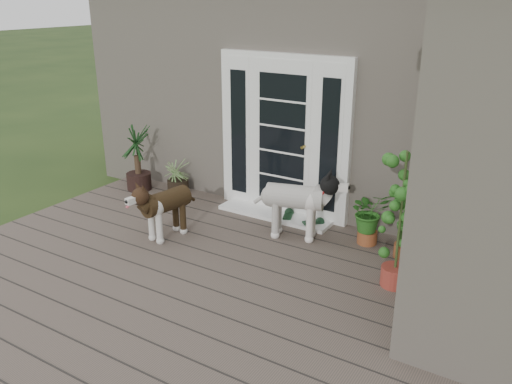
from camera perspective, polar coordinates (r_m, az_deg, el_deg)
The scene contains 14 objects.
deck at distance 5.67m, azimuth -6.43°, elevation -10.40°, with size 6.20×4.60×0.12m, color #6B5B4C.
house_main at distance 8.71m, azimuth 10.85°, elevation 10.91°, with size 7.40×4.00×3.10m, color #665E54.
door_unit at distance 7.04m, azimuth 2.96°, elevation 6.01°, with size 1.90×0.14×2.15m, color white.
door_step at distance 7.21m, azimuth 2.04°, elevation -2.43°, with size 1.60×0.40×0.05m, color white.
brindle_dog at distance 6.58m, azimuth -9.62°, elevation -2.02°, with size 0.36×0.83×0.69m, color #3C2A15, non-canonical shape.
white_dog at distance 6.48m, azimuth 4.18°, elevation -1.71°, with size 0.40×0.94×0.78m, color white, non-canonical shape.
spider_plant at distance 8.03m, azimuth -8.46°, elevation 1.79°, with size 0.53×0.53×0.57m, color #889A5E, non-canonical shape.
yucca at distance 8.24m, azimuth -12.70°, elevation 3.66°, with size 0.71×0.71×1.02m, color black, non-canonical shape.
herb_a at distance 6.48m, azimuth 12.03°, elevation -3.05°, with size 0.46×0.46×0.59m, color #2A5D1A.
herb_b at distance 6.25m, azimuth 16.00°, elevation -4.46°, with size 0.38×0.38×0.57m, color #215F1B.
herb_c at distance 6.24m, azimuth 21.34°, elevation -5.17°, with size 0.37×0.37×0.57m, color #1B5F1F.
sapling at distance 5.44m, azimuth 15.30°, elevation -2.82°, with size 0.44×0.44×1.50m, color #245D1A, non-canonical shape.
clog_left at distance 7.11m, azimuth 3.48°, elevation -2.59°, with size 0.15×0.33×0.10m, color black, non-canonical shape.
clog_right at distance 6.92m, azimuth 6.18°, elevation -3.37°, with size 0.15×0.31×0.09m, color black, non-canonical shape.
Camera 1 is at (3.06, -3.37, 2.97)m, focal length 37.10 mm.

